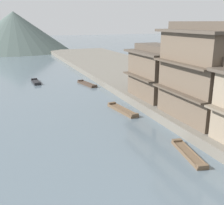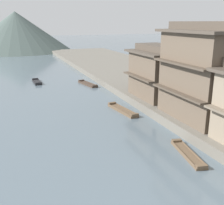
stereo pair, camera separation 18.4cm
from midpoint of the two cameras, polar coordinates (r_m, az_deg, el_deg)
riverbank_right at (r=42.41m, az=11.35°, el=3.85°), size 18.00×110.00×0.88m
boat_moored_nearest at (r=45.96m, az=-15.41°, el=4.19°), size 1.26×3.89×0.45m
boat_moored_second at (r=30.16m, az=2.39°, el=-1.63°), size 1.69×5.20×0.43m
boat_moored_third at (r=43.10m, az=-5.02°, el=3.90°), size 1.97×4.97×0.40m
boat_moored_far at (r=21.37m, az=15.89°, el=-10.35°), size 1.69×4.56×0.35m
house_waterfront_second at (r=26.38m, az=19.28°, el=6.08°), size 6.48×8.29×8.74m
house_waterfront_tall at (r=32.83m, az=10.23°, el=6.36°), size 6.37×7.50×6.14m
hill_far_west at (r=100.70m, az=-19.42°, el=13.95°), size 36.60×36.60×12.95m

